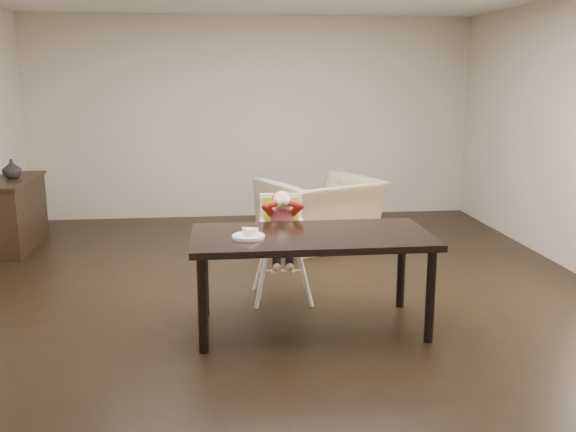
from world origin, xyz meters
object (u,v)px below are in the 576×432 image
dining_table (311,244)px  high_chair (282,223)px  sideboard (15,213)px  armchair (321,201)px

dining_table → high_chair: size_ratio=1.88×
dining_table → sideboard: bearing=137.5°
armchair → sideboard: armchair is taller
high_chair → dining_table: bearing=-76.0°
high_chair → sideboard: bearing=146.4°
dining_table → sideboard: (-2.97, 2.72, -0.27)m
armchair → high_chair: bearing=43.9°
dining_table → sideboard: size_ratio=1.43×
dining_table → high_chair: bearing=102.0°
armchair → sideboard: size_ratio=0.95×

